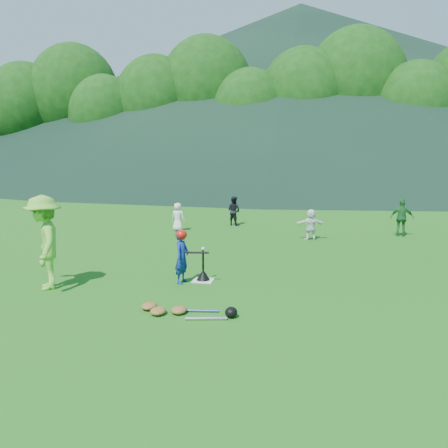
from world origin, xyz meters
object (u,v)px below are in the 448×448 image
Objects in this scene: adult_coach at (44,242)px; batting_tee at (203,275)px; home_plate at (203,280)px; batter_child at (182,257)px; fielder_c at (402,218)px; fielder_d at (311,225)px; fielder_a at (178,217)px; fielder_b at (234,211)px; equipment_pile at (179,310)px.

batting_tee is at bearing 78.40° from adult_coach.
home_plate is 0.12m from batting_tee.
batter_child reaches higher than home_plate.
fielder_c reaches higher than fielder_d.
fielder_c is at bearing 99.82° from adult_coach.
adult_coach is 3.45m from batting_tee.
fielder_a is at bearing 27.56° from batter_child.
home_plate is 0.75m from batter_child.
adult_coach reaches higher than fielder_b.
fielder_d is (-3.09, -1.26, -0.13)m from fielder_c.
fielder_b reaches higher than fielder_d.
home_plate is at bearing -50.19° from batter_child.
fielder_c reaches higher than batting_tee.
fielder_b is at bearing 94.51° from batting_tee.
fielder_b is (1.81, 1.72, 0.06)m from fielder_a.
home_plate is 0.39× the size of fielder_b.
fielder_c reaches higher than batter_child.
fielder_d reaches higher than home_plate.
fielder_c is (6.10, -1.29, 0.07)m from fielder_b.
batting_tee is (0.42, 0.24, -0.45)m from batter_child.
batting_tee is at bearing 52.97° from fielder_c.
adult_coach is 1.91× the size of fielder_d.
adult_coach is 1.10× the size of equipment_pile.
fielder_a is 7.92m from fielder_c.
equipment_pile is at bearing -88.54° from batting_tee.
adult_coach is 8.49m from fielder_d.
fielder_c is 3.34m from fielder_d.
adult_coach is 1.71× the size of fielder_b.
batter_child is 2.89m from adult_coach.
fielder_b is 0.90× the size of fielder_c.
batting_tee is (3.13, 1.16, -0.86)m from adult_coach.
fielder_a is 1.01× the size of fielder_d.
fielder_d is at bearing -17.03° from batter_child.
batter_child reaches higher than fielder_a.
fielder_a is at bearing 111.69° from home_plate.
fielder_d is at bearing 107.40° from adult_coach.
fielder_a reaches higher than home_plate.
batter_child is at bearing -150.20° from batting_tee.
batter_child reaches higher than fielder_d.
batting_tee is (-2.39, -5.27, -0.39)m from fielder_d.
fielder_b is (-0.62, 7.82, 0.57)m from home_plate.
fielder_b is (2.51, 8.98, -0.41)m from adult_coach.
batting_tee is (-5.48, -6.53, -0.52)m from fielder_c.
batter_child is at bearing 117.80° from fielder_a.
fielder_a is 4.89m from fielder_d.
fielder_b is at bearing 94.51° from home_plate.
home_plate is 0.25× the size of equipment_pile.
equipment_pile reaches higher than home_plate.
fielder_b is 7.86m from batting_tee.
fielder_d is (3.01, -2.55, -0.06)m from fielder_b.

